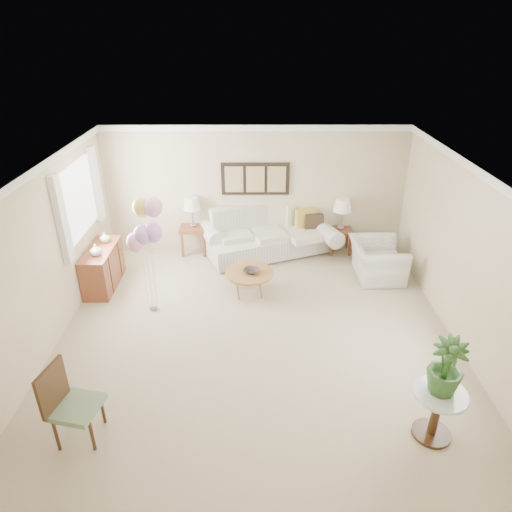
{
  "coord_description": "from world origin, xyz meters",
  "views": [
    {
      "loc": [
        -0.04,
        -5.74,
        4.29
      ],
      "look_at": [
        -0.0,
        0.6,
        1.05
      ],
      "focal_mm": 32.0,
      "sensor_mm": 36.0,
      "label": 1
    }
  ],
  "objects_px": {
    "armchair": "(377,260)",
    "balloon_cluster": "(145,225)",
    "coffee_table": "(249,273)",
    "accent_chair": "(69,402)",
    "sofa": "(268,235)"
  },
  "relations": [
    {
      "from": "coffee_table",
      "to": "balloon_cluster",
      "type": "distance_m",
      "value": 2.02
    },
    {
      "from": "armchair",
      "to": "accent_chair",
      "type": "distance_m",
      "value": 5.76
    },
    {
      "from": "sofa",
      "to": "balloon_cluster",
      "type": "height_order",
      "value": "balloon_cluster"
    },
    {
      "from": "sofa",
      "to": "armchair",
      "type": "xyz_separation_m",
      "value": [
        2.01,
        -1.03,
        -0.05
      ]
    },
    {
      "from": "accent_chair",
      "to": "balloon_cluster",
      "type": "height_order",
      "value": "balloon_cluster"
    },
    {
      "from": "accent_chair",
      "to": "armchair",
      "type": "bearing_deg",
      "value": 40.51
    },
    {
      "from": "coffee_table",
      "to": "armchair",
      "type": "bearing_deg",
      "value": 13.89
    },
    {
      "from": "coffee_table",
      "to": "accent_chair",
      "type": "relative_size",
      "value": 0.84
    },
    {
      "from": "coffee_table",
      "to": "armchair",
      "type": "xyz_separation_m",
      "value": [
        2.39,
        0.59,
        -0.05
      ]
    },
    {
      "from": "coffee_table",
      "to": "accent_chair",
      "type": "distance_m",
      "value": 3.73
    },
    {
      "from": "accent_chair",
      "to": "balloon_cluster",
      "type": "bearing_deg",
      "value": 81.09
    },
    {
      "from": "sofa",
      "to": "coffee_table",
      "type": "height_order",
      "value": "sofa"
    },
    {
      "from": "sofa",
      "to": "coffee_table",
      "type": "relative_size",
      "value": 3.57
    },
    {
      "from": "accent_chair",
      "to": "coffee_table",
      "type": "bearing_deg",
      "value": 57.7
    },
    {
      "from": "armchair",
      "to": "balloon_cluster",
      "type": "height_order",
      "value": "balloon_cluster"
    }
  ]
}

